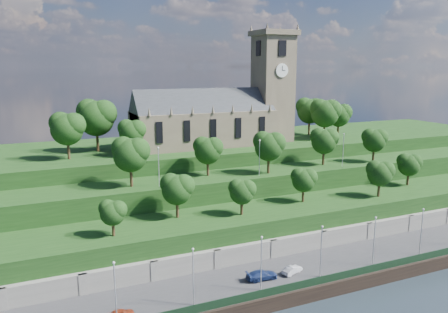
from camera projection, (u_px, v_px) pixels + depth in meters
name	position (u px, v px, depth m)	size (l,w,h in m)	color
ground	(341.00, 294.00, 64.21)	(320.00, 320.00, 0.00)	black
promenade	(317.00, 271.00, 69.40)	(160.00, 12.00, 2.00)	#2D2D30
quay_wall	(341.00, 287.00, 63.94)	(160.00, 0.50, 2.20)	black
fence	(339.00, 276.00, 64.22)	(160.00, 0.10, 1.20)	black
retaining_wall	(297.00, 248.00, 74.46)	(160.00, 2.10, 5.00)	slate
embankment_lower	(279.00, 228.00, 79.58)	(160.00, 12.00, 8.00)	#153411
embankment_upper	(252.00, 201.00, 89.06)	(160.00, 10.00, 12.00)	#153411
hilltop	(213.00, 171.00, 107.64)	(160.00, 32.00, 15.00)	#153411
church	(223.00, 112.00, 101.30)	(38.60, 12.35, 27.60)	brown
trees_lower	(292.00, 180.00, 79.13)	(67.14, 8.94, 7.58)	#322213
trees_upper	(257.00, 145.00, 86.18)	(59.77, 8.40, 8.93)	#322213
trees_hilltop	(221.00, 116.00, 100.44)	(72.90, 15.83, 11.24)	#322213
lamp_posts_promenade	(321.00, 248.00, 64.33)	(60.36, 0.36, 8.08)	#B2B2B7
lamp_posts_upper	(259.00, 155.00, 84.31)	(40.36, 0.36, 7.15)	#B2B2B7
car_middle	(292.00, 270.00, 66.25)	(1.24, 3.57, 1.18)	#BCBCC1
car_right	(262.00, 275.00, 64.36)	(1.94, 4.76, 1.38)	navy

